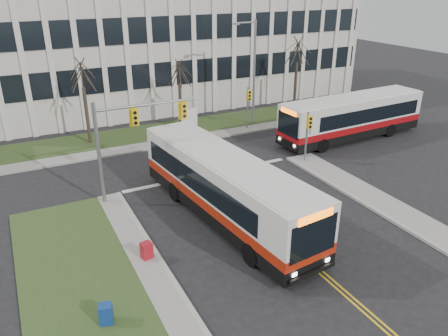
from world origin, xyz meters
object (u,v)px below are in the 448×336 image
Objects in this scene: bus_main at (225,189)px; directory_sign at (189,118)px; newspaper_box_blue at (106,315)px; newspaper_box_red at (147,252)px; streetlight at (253,68)px; bus_cross at (352,118)px.

directory_sign is at bearing 68.43° from bus_main.
directory_sign reaches higher than newspaper_box_blue.
bus_main is (-4.17, -15.07, 0.65)m from directory_sign.
newspaper_box_red is (-5.13, -1.87, -1.35)m from bus_main.
bus_cross is (5.65, -6.70, -3.44)m from streetlight.
bus_main is at bearing 8.74° from newspaper_box_red.
streetlight is at bearing -142.42° from bus_cross.
bus_main is at bearing -105.47° from directory_sign.
directory_sign is at bearing 49.96° from newspaper_box_red.
bus_main is at bearing 51.22° from newspaper_box_blue.
newspaper_box_blue is (-12.00, -20.33, -0.70)m from directory_sign.
directory_sign is 0.15× the size of bus_main.
newspaper_box_blue is (-17.53, -19.03, -4.72)m from streetlight.
newspaper_box_blue is at bearing -120.56° from directory_sign.
bus_cross is 22.39m from newspaper_box_red.
streetlight is 0.67× the size of bus_main.
directory_sign is 2.11× the size of newspaper_box_red.
newspaper_box_red is (-14.83, -15.64, -4.72)m from streetlight.
newspaper_box_blue is 4.33m from newspaper_box_red.
streetlight is 9.68× the size of newspaper_box_blue.
streetlight is 17.18m from bus_main.
newspaper_box_blue is (-23.19, -12.33, -1.28)m from bus_cross.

